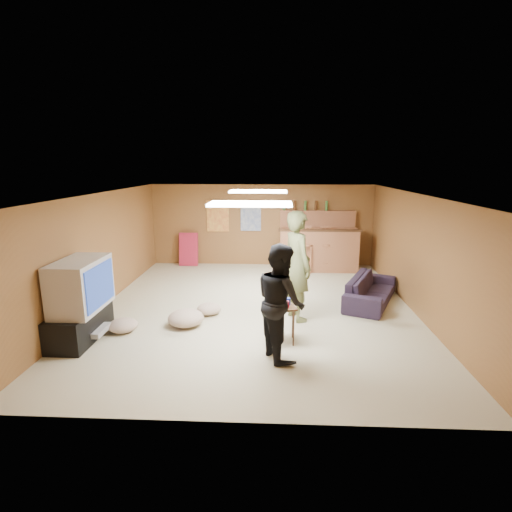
{
  "coord_description": "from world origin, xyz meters",
  "views": [
    {
      "loc": [
        0.36,
        -7.29,
        2.74
      ],
      "look_at": [
        0.0,
        0.2,
        1.0
      ],
      "focal_mm": 28.0,
      "sensor_mm": 36.0,
      "label": 1
    }
  ],
  "objects_px": {
    "person_black": "(281,301)",
    "sofa": "(371,290)",
    "tv_body": "(81,285)",
    "person_olive": "(297,266)",
    "tray_table": "(280,324)",
    "bar_counter": "(318,250)"
  },
  "relations": [
    {
      "from": "person_black",
      "to": "sofa",
      "type": "distance_m",
      "value": 3.05
    },
    {
      "from": "tv_body",
      "to": "person_black",
      "type": "xyz_separation_m",
      "value": [
        3.1,
        -0.42,
        -0.06
      ]
    },
    {
      "from": "sofa",
      "to": "person_olive",
      "type": "bearing_deg",
      "value": 144.36
    },
    {
      "from": "person_olive",
      "to": "sofa",
      "type": "relative_size",
      "value": 1.07
    },
    {
      "from": "tv_body",
      "to": "tray_table",
      "type": "relative_size",
      "value": 1.89
    },
    {
      "from": "tray_table",
      "to": "bar_counter",
      "type": "bearing_deg",
      "value": 76.7
    },
    {
      "from": "tray_table",
      "to": "person_olive",
      "type": "bearing_deg",
      "value": 72.98
    },
    {
      "from": "tv_body",
      "to": "person_black",
      "type": "bearing_deg",
      "value": -7.76
    },
    {
      "from": "person_olive",
      "to": "tv_body",
      "type": "bearing_deg",
      "value": 81.99
    },
    {
      "from": "tray_table",
      "to": "sofa",
      "type": "bearing_deg",
      "value": 45.83
    },
    {
      "from": "person_black",
      "to": "sofa",
      "type": "xyz_separation_m",
      "value": [
        1.84,
        2.36,
        -0.57
      ]
    },
    {
      "from": "person_black",
      "to": "person_olive",
      "type": "bearing_deg",
      "value": -34.37
    },
    {
      "from": "person_olive",
      "to": "tray_table",
      "type": "distance_m",
      "value": 1.24
    },
    {
      "from": "tv_body",
      "to": "person_olive",
      "type": "distance_m",
      "value": 3.57
    },
    {
      "from": "bar_counter",
      "to": "person_olive",
      "type": "distance_m",
      "value": 3.51
    },
    {
      "from": "sofa",
      "to": "tv_body",
      "type": "bearing_deg",
      "value": 135.37
    },
    {
      "from": "bar_counter",
      "to": "person_olive",
      "type": "height_order",
      "value": "person_olive"
    },
    {
      "from": "person_olive",
      "to": "person_black",
      "type": "relative_size",
      "value": 1.17
    },
    {
      "from": "person_olive",
      "to": "sofa",
      "type": "height_order",
      "value": "person_olive"
    },
    {
      "from": "tv_body",
      "to": "person_black",
      "type": "height_order",
      "value": "person_black"
    },
    {
      "from": "tv_body",
      "to": "person_black",
      "type": "distance_m",
      "value": 3.13
    },
    {
      "from": "tv_body",
      "to": "sofa",
      "type": "xyz_separation_m",
      "value": [
        4.94,
        1.94,
        -0.63
      ]
    }
  ]
}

